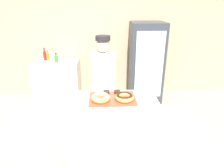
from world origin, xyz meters
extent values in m
plane|color=#B7A88E|center=(0.00, 0.00, 0.00)|extent=(14.00, 14.00, 0.00)
cube|color=tan|center=(0.00, 2.13, 1.35)|extent=(8.00, 0.06, 2.70)
cube|color=beige|center=(0.00, 0.00, 0.44)|extent=(1.20, 0.59, 0.88)
cube|color=#D84C33|center=(0.00, 0.00, 0.89)|extent=(0.61, 0.42, 0.02)
torus|color=tan|center=(-0.15, -0.07, 0.94)|extent=(0.25, 0.25, 0.07)
torus|color=#EFADC6|center=(-0.15, -0.07, 0.96)|extent=(0.22, 0.22, 0.04)
torus|color=tan|center=(0.15, -0.07, 0.94)|extent=(0.25, 0.25, 0.07)
torus|color=#331E0F|center=(0.15, -0.07, 0.96)|extent=(0.22, 0.22, 0.04)
cube|color=#382111|center=(-0.07, 0.15, 0.92)|extent=(0.09, 0.09, 0.03)
cube|color=#382111|center=(0.07, 0.15, 0.92)|extent=(0.09, 0.09, 0.03)
cylinder|color=#4C4C51|center=(-0.11, 0.60, 0.39)|extent=(0.28, 0.28, 0.78)
cylinder|color=silver|center=(-0.11, 0.60, 1.08)|extent=(0.39, 0.39, 0.59)
cube|color=white|center=(-0.11, 0.42, 0.70)|extent=(0.33, 0.02, 1.24)
sphere|color=beige|center=(-0.11, 0.60, 1.48)|extent=(0.21, 0.21, 0.21)
cylinder|color=#232328|center=(-0.11, 0.60, 1.59)|extent=(0.22, 0.22, 0.07)
cube|color=#333842|center=(0.82, 1.76, 0.85)|extent=(0.69, 0.62, 1.71)
cube|color=silver|center=(0.82, 1.44, 0.89)|extent=(0.56, 0.02, 1.37)
cube|color=silver|center=(-1.12, 1.76, 0.45)|extent=(0.96, 0.57, 0.91)
cube|color=gray|center=(-1.12, 1.76, 0.89)|extent=(0.96, 0.57, 0.01)
cylinder|color=orange|center=(-1.29, 1.88, 0.98)|extent=(0.06, 0.06, 0.15)
cylinder|color=orange|center=(-1.29, 1.88, 1.08)|extent=(0.03, 0.03, 0.06)
cylinder|color=black|center=(-1.29, 1.88, 1.12)|extent=(0.03, 0.03, 0.01)
cylinder|color=red|center=(-1.37, 1.91, 1.00)|extent=(0.06, 0.06, 0.19)
cylinder|color=red|center=(-1.37, 1.91, 1.13)|extent=(0.03, 0.03, 0.07)
cylinder|color=black|center=(-1.37, 1.91, 1.17)|extent=(0.03, 0.03, 0.01)
cylinder|color=#2D8C38|center=(-1.09, 1.73, 0.97)|extent=(0.07, 0.07, 0.13)
cylinder|color=#2D8C38|center=(-1.09, 1.73, 1.06)|extent=(0.03, 0.03, 0.05)
cylinder|color=black|center=(-1.09, 1.73, 1.09)|extent=(0.04, 0.04, 0.01)
camera|label=1|loc=(-0.12, -2.37, 2.08)|focal=32.00mm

